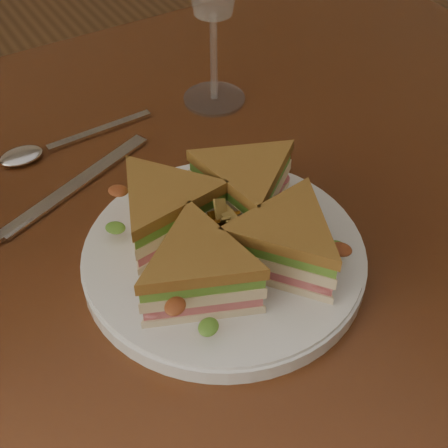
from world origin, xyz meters
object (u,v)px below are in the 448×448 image
Objects in this scene: table at (161,282)px; sandwich_wedges at (224,228)px; plate at (224,257)px; spoon at (41,150)px; knife at (68,191)px.

table is 0.17m from sandwich_wedges.
plate reaches higher than spoon.
table is at bearing -75.41° from knife.
spoon is (-0.09, 0.25, -0.04)m from sandwich_wedges.
sandwich_wedges is at bearing -72.46° from table.
plate is 0.26m from spoon.
sandwich_wedges reaches higher than spoon.
spoon is at bearing 109.38° from sandwich_wedges.
knife is (-0.09, 0.17, -0.04)m from sandwich_wedges.
knife is at bearing 117.36° from sandwich_wedges.
sandwich_wedges is 1.25× the size of knife.
plate is at bearing -84.39° from knife.
spoon is at bearing 109.38° from plate.
knife reaches higher than table.
table is 4.62× the size of plate.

